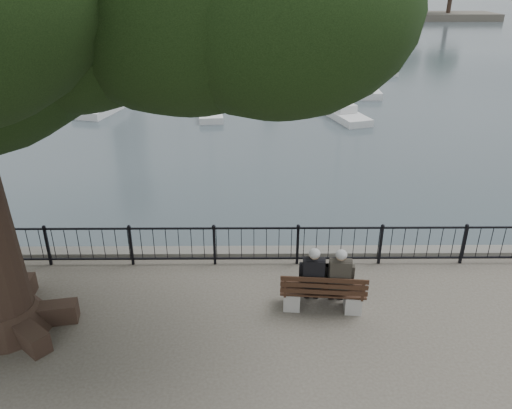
{
  "coord_description": "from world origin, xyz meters",
  "views": [
    {
      "loc": [
        -0.07,
        -7.91,
        6.51
      ],
      "look_at": [
        0.0,
        2.5,
        1.6
      ],
      "focal_mm": 35.0,
      "sensor_mm": 36.0,
      "label": 1
    }
  ],
  "objects_px": {
    "bench": "(323,296)",
    "person_right": "(339,280)",
    "person_left": "(313,279)"
  },
  "relations": [
    {
      "from": "bench",
      "to": "person_left",
      "type": "bearing_deg",
      "value": 149.66
    },
    {
      "from": "bench",
      "to": "person_right",
      "type": "xyz_separation_m",
      "value": [
        0.32,
        0.07,
        0.36
      ]
    },
    {
      "from": "bench",
      "to": "person_right",
      "type": "relative_size",
      "value": 1.22
    },
    {
      "from": "person_right",
      "to": "person_left",
      "type": "bearing_deg",
      "value": 174.68
    },
    {
      "from": "person_left",
      "to": "person_right",
      "type": "relative_size",
      "value": 1.0
    },
    {
      "from": "bench",
      "to": "person_left",
      "type": "height_order",
      "value": "person_left"
    },
    {
      "from": "bench",
      "to": "person_left",
      "type": "distance_m",
      "value": 0.43
    },
    {
      "from": "bench",
      "to": "person_right",
      "type": "distance_m",
      "value": 0.48
    },
    {
      "from": "person_left",
      "to": "person_right",
      "type": "bearing_deg",
      "value": -5.32
    },
    {
      "from": "bench",
      "to": "person_right",
      "type": "bearing_deg",
      "value": 12.67
    }
  ]
}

